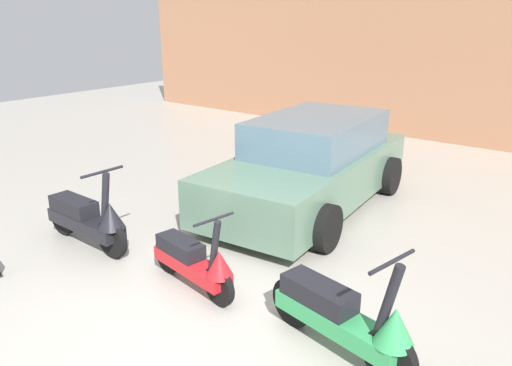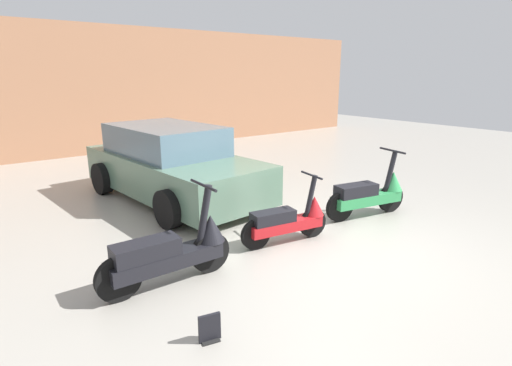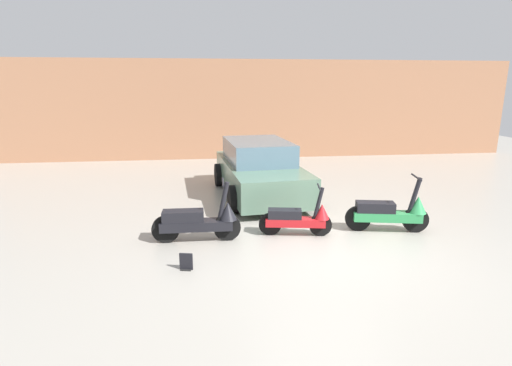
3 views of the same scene
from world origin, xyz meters
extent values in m
plane|color=#9E998E|center=(0.00, 0.00, 0.00)|extent=(28.00, 28.00, 0.00)
cube|color=#9E6B4C|center=(0.00, 8.77, 1.82)|extent=(19.60, 0.12, 3.63)
cylinder|color=black|center=(-1.74, 0.50, 0.24)|extent=(0.49, 0.09, 0.49)
cylinder|color=black|center=(-2.82, 0.53, 0.24)|extent=(0.49, 0.09, 0.49)
cube|color=black|center=(-2.28, 0.52, 0.30)|extent=(1.28, 0.32, 0.17)
cube|color=black|center=(-2.51, 0.52, 0.48)|extent=(0.72, 0.30, 0.19)
cylinder|color=black|center=(-1.79, 0.51, 0.73)|extent=(0.23, 0.09, 0.69)
cylinder|color=black|center=(-1.79, 0.51, 1.08)|extent=(0.04, 0.56, 0.03)
cone|color=black|center=(-1.72, 0.50, 0.55)|extent=(0.33, 0.33, 0.32)
cylinder|color=black|center=(-0.02, 0.51, 0.21)|extent=(0.42, 0.14, 0.42)
cylinder|color=black|center=(-0.93, 0.66, 0.21)|extent=(0.42, 0.14, 0.42)
cube|color=#B2191E|center=(-0.48, 0.59, 0.26)|extent=(1.12, 0.43, 0.15)
cube|color=black|center=(-0.67, 0.62, 0.42)|extent=(0.64, 0.34, 0.16)
cylinder|color=black|center=(-0.07, 0.52, 0.63)|extent=(0.20, 0.10, 0.59)
cylinder|color=black|center=(-0.07, 0.52, 0.92)|extent=(0.11, 0.48, 0.03)
cone|color=#B2191E|center=(0.00, 0.51, 0.47)|extent=(0.32, 0.32, 0.27)
cylinder|color=black|center=(1.82, 0.48, 0.24)|extent=(0.49, 0.18, 0.48)
cylinder|color=black|center=(0.77, 0.68, 0.24)|extent=(0.49, 0.18, 0.48)
cube|color=#2D8C4C|center=(1.29, 0.58, 0.30)|extent=(1.29, 0.53, 0.17)
cube|color=black|center=(1.07, 0.62, 0.48)|extent=(0.75, 0.41, 0.19)
cylinder|color=black|center=(1.76, 0.49, 0.72)|extent=(0.23, 0.12, 0.68)
cylinder|color=black|center=(1.76, 0.49, 1.07)|extent=(0.14, 0.55, 0.03)
cone|color=#2D8C4C|center=(1.83, 0.47, 0.54)|extent=(0.38, 0.38, 0.31)
cube|color=#51705B|center=(-0.77, 3.40, 0.50)|extent=(2.04, 4.15, 0.67)
cube|color=slate|center=(-0.79, 3.64, 1.10)|extent=(1.67, 2.37, 0.53)
cylinder|color=black|center=(0.21, 2.24, 0.31)|extent=(0.27, 0.63, 0.61)
cylinder|color=black|center=(-1.51, 2.08, 0.31)|extent=(0.27, 0.63, 0.61)
cylinder|color=black|center=(-0.02, 4.71, 0.31)|extent=(0.27, 0.63, 0.61)
cylinder|color=black|center=(-1.75, 4.55, 0.31)|extent=(0.27, 0.63, 0.61)
cube|color=black|center=(-2.41, -0.61, 0.01)|extent=(0.18, 0.15, 0.01)
cube|color=black|center=(-2.41, -0.61, 0.13)|extent=(0.20, 0.07, 0.26)
camera|label=1|loc=(2.99, -2.77, 2.82)|focal=35.00mm
camera|label=2|loc=(-3.94, -3.27, 2.29)|focal=28.00mm
camera|label=3|loc=(-2.04, -6.24, 2.72)|focal=28.00mm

